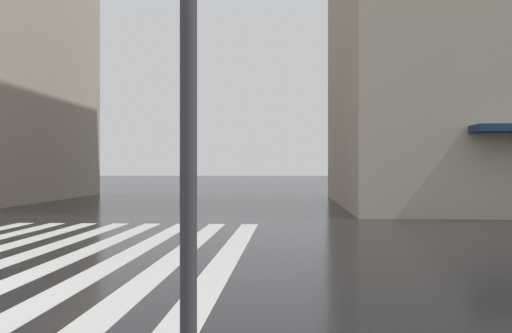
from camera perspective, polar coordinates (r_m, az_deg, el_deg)
zebra_crossing at (r=12.67m, az=-18.81°, el=-7.99°), size 13.00×7.50×0.01m
traffic_signal_post at (r=4.42m, az=-6.24°, el=14.41°), size 0.44×0.30×3.76m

